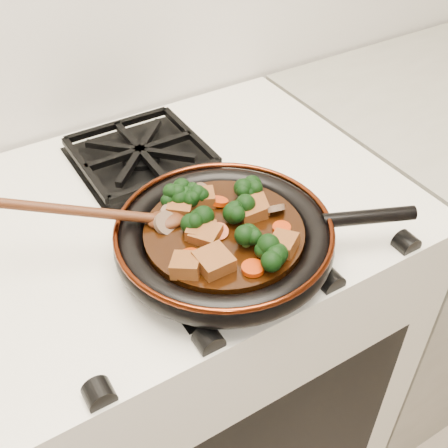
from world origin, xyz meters
TOP-DOWN VIEW (x-y plane):
  - stove at (0.00, 1.69)m, footprint 0.76×0.60m
  - burner_grate_front at (0.00, 1.55)m, footprint 0.23×0.23m
  - burner_grate_back at (0.00, 1.83)m, footprint 0.23×0.23m
  - skillet at (-0.00, 1.53)m, footprint 0.43×0.32m
  - braising_sauce at (-0.00, 1.53)m, footprint 0.23×0.23m
  - tofu_cube_0 at (-0.03, 1.53)m, footprint 0.05×0.05m
  - tofu_cube_1 at (0.05, 1.54)m, footprint 0.05×0.05m
  - tofu_cube_2 at (0.05, 1.46)m, footprint 0.05×0.05m
  - tofu_cube_3 at (0.00, 1.60)m, footprint 0.05×0.05m
  - tofu_cube_4 at (-0.09, 1.49)m, footprint 0.05×0.06m
  - tofu_cube_5 at (0.06, 1.55)m, footprint 0.05×0.05m
  - tofu_cube_6 at (-0.04, 1.60)m, footprint 0.05×0.05m
  - tofu_cube_7 at (-0.05, 1.48)m, footprint 0.04×0.05m
  - tofu_cube_8 at (-0.04, 1.54)m, footprint 0.05×0.05m
  - broccoli_floret_0 at (-0.01, 1.61)m, footprint 0.07×0.06m
  - broccoli_floret_1 at (-0.03, 1.62)m, footprint 0.07×0.08m
  - broccoli_floret_2 at (0.01, 1.49)m, footprint 0.08×0.09m
  - broccoli_floret_3 at (0.07, 1.58)m, footprint 0.07×0.07m
  - broccoli_floret_4 at (-0.04, 1.61)m, footprint 0.09×0.08m
  - broccoli_floret_5 at (-0.04, 1.56)m, footprint 0.07×0.07m
  - broccoli_floret_6 at (0.03, 1.54)m, footprint 0.08×0.07m
  - broccoli_floret_7 at (0.02, 1.44)m, footprint 0.09×0.09m
  - carrot_coin_0 at (-0.01, 1.44)m, footprint 0.03×0.03m
  - carrot_coin_1 at (-0.07, 1.51)m, footprint 0.03×0.03m
  - carrot_coin_2 at (0.02, 1.59)m, footprint 0.03×0.03m
  - carrot_coin_3 at (-0.01, 1.53)m, footprint 0.03×0.03m
  - carrot_coin_4 at (0.07, 1.49)m, footprint 0.03×0.03m
  - mushroom_slice_0 at (-0.07, 1.58)m, footprint 0.05×0.04m
  - mushroom_slice_1 at (-0.06, 1.60)m, footprint 0.04×0.04m
  - mushroom_slice_2 at (0.01, 1.61)m, footprint 0.04×0.04m
  - mushroom_slice_3 at (0.08, 1.53)m, footprint 0.04×0.04m
  - wooden_spoon at (-0.13, 1.62)m, footprint 0.16×0.09m

SIDE VIEW (x-z plane):
  - stove at x=0.00m, z-range 0.00..0.90m
  - burner_grate_front at x=0.00m, z-range 0.90..0.93m
  - burner_grate_back at x=0.00m, z-range 0.90..0.93m
  - skillet at x=0.00m, z-range 0.92..0.97m
  - braising_sauce at x=0.00m, z-range 0.94..0.96m
  - carrot_coin_0 at x=-0.01m, z-range 0.96..0.97m
  - carrot_coin_1 at x=-0.07m, z-range 0.96..0.97m
  - carrot_coin_2 at x=0.02m, z-range 0.95..0.97m
  - carrot_coin_3 at x=-0.01m, z-range 0.95..0.97m
  - carrot_coin_4 at x=0.07m, z-range 0.96..0.97m
  - mushroom_slice_0 at x=-0.07m, z-range 0.95..0.98m
  - mushroom_slice_1 at x=-0.06m, z-range 0.96..0.98m
  - mushroom_slice_2 at x=0.01m, z-range 0.95..0.98m
  - mushroom_slice_3 at x=0.08m, z-range 0.95..0.98m
  - tofu_cube_5 at x=0.06m, z-range 0.96..0.98m
  - tofu_cube_6 at x=-0.04m, z-range 0.95..0.98m
  - tofu_cube_3 at x=0.00m, z-range 0.95..0.98m
  - tofu_cube_8 at x=-0.04m, z-range 0.95..0.98m
  - tofu_cube_4 at x=-0.09m, z-range 0.95..0.98m
  - tofu_cube_0 at x=-0.03m, z-range 0.95..0.98m
  - tofu_cube_1 at x=0.05m, z-range 0.95..0.98m
  - tofu_cube_2 at x=0.05m, z-range 0.95..0.98m
  - tofu_cube_7 at x=-0.05m, z-range 0.96..0.98m
  - broccoli_floret_3 at x=0.07m, z-range 0.94..1.00m
  - broccoli_floret_4 at x=-0.04m, z-range 0.94..1.00m
  - broccoli_floret_5 at x=-0.04m, z-range 0.94..1.00m
  - broccoli_floret_0 at x=-0.01m, z-range 0.94..1.01m
  - broccoli_floret_6 at x=0.03m, z-range 0.94..1.00m
  - broccoli_floret_2 at x=0.01m, z-range 0.94..1.00m
  - broccoli_floret_7 at x=0.02m, z-range 0.93..1.01m
  - broccoli_floret_1 at x=-0.03m, z-range 0.94..1.01m
  - wooden_spoon at x=-0.13m, z-range 0.85..1.11m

